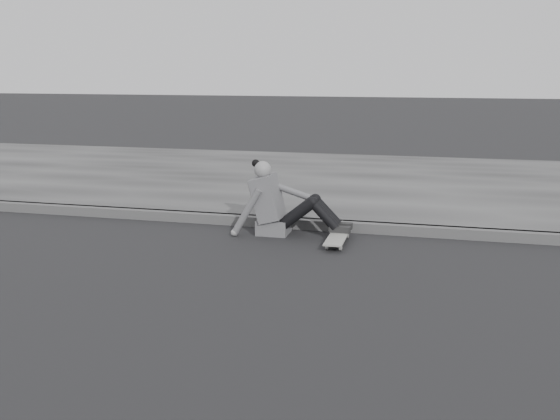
{
  "coord_description": "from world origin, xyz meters",
  "views": [
    {
      "loc": [
        1.67,
        -4.65,
        1.9
      ],
      "look_at": [
        0.19,
        1.36,
        0.5
      ],
      "focal_mm": 40.0,
      "sensor_mm": 36.0,
      "label": 1
    }
  ],
  "objects": [
    {
      "name": "sidewalk",
      "position": [
        0.0,
        5.6,
        0.06
      ],
      "size": [
        24.0,
        6.0,
        0.12
      ],
      "primitive_type": "cube",
      "color": "#3A3A3A",
      "rests_on": "ground"
    },
    {
      "name": "seated_woman",
      "position": [
        -0.05,
        2.25,
        0.36
      ],
      "size": [
        1.38,
        0.46,
        0.88
      ],
      "color": "#575759",
      "rests_on": "ground"
    },
    {
      "name": "skateboard",
      "position": [
        0.69,
        2.01,
        0.07
      ],
      "size": [
        0.2,
        0.78,
        0.09
      ],
      "color": "gray",
      "rests_on": "ground"
    },
    {
      "name": "ground",
      "position": [
        0.0,
        0.0,
        0.0
      ],
      "size": [
        80.0,
        80.0,
        0.0
      ],
      "primitive_type": "plane",
      "color": "black",
      "rests_on": "ground"
    },
    {
      "name": "curb",
      "position": [
        0.0,
        2.58,
        0.06
      ],
      "size": [
        24.0,
        0.16,
        0.12
      ],
      "primitive_type": "cube",
      "color": "#484848",
      "rests_on": "ground"
    }
  ]
}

